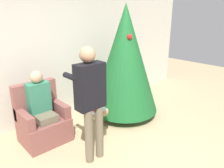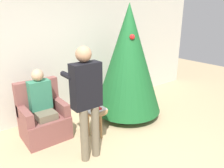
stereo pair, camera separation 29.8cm
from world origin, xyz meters
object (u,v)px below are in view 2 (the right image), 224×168
at_px(armchair, 43,119).
at_px(person_standing, 87,94).
at_px(person_seated, 42,102).
at_px(side_stool, 96,114).
at_px(christmas_tree, 128,59).

distance_m(armchair, person_standing, 1.21).
height_order(person_seated, side_stool, person_seated).
height_order(christmas_tree, armchair, christmas_tree).
xyz_separation_m(christmas_tree, armchair, (-1.74, 0.24, -0.87)).
bearing_deg(christmas_tree, person_seated, 172.97).
bearing_deg(christmas_tree, person_standing, -153.35).
relative_size(christmas_tree, person_standing, 1.35).
bearing_deg(armchair, person_seated, -90.00).
xyz_separation_m(christmas_tree, side_stool, (-0.97, -0.28, -0.81)).
relative_size(armchair, side_stool, 2.08).
bearing_deg(christmas_tree, side_stool, -163.92).
bearing_deg(person_standing, christmas_tree, 26.65).
xyz_separation_m(armchair, side_stool, (0.76, -0.53, 0.06)).
distance_m(armchair, side_stool, 0.93).
distance_m(person_seated, person_standing, 1.04).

